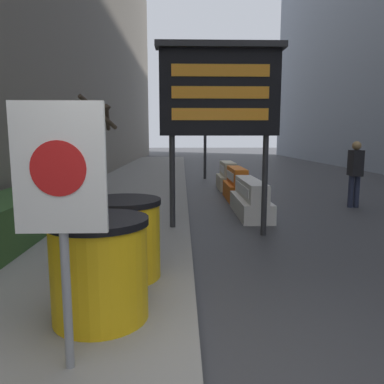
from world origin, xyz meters
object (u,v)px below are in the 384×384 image
jersey_barrier_white (250,200)px  traffic_light_near_curb (205,118)px  barrel_drum_foreground (100,268)px  message_board (220,93)px  pedestrian_worker (355,169)px  barrel_drum_middle (123,238)px  warning_sign (60,189)px  jersey_barrier_orange_near (237,185)px  jersey_barrier_cream (228,177)px  traffic_cone_near (230,174)px  traffic_cone_mid (245,187)px

jersey_barrier_white → traffic_light_near_curb: traffic_light_near_curb is taller
jersey_barrier_white → traffic_light_near_curb: 7.66m
barrel_drum_foreground → message_board: bearing=67.9°
barrel_drum_foreground → pedestrian_worker: 7.78m
jersey_barrier_white → pedestrian_worker: 2.93m
barrel_drum_middle → traffic_light_near_curb: size_ratio=0.26×
jersey_barrier_white → warning_sign: bearing=-111.6°
jersey_barrier_orange_near → traffic_light_near_curb: 5.64m
barrel_drum_foreground → pedestrian_worker: (4.99, 5.96, 0.36)m
barrel_drum_middle → jersey_barrier_white: (2.20, 4.15, -0.26)m
barrel_drum_foreground → jersey_barrier_cream: (2.26, 9.39, -0.21)m
jersey_barrier_cream → traffic_cone_near: (0.31, 1.89, -0.09)m
barrel_drum_middle → traffic_light_near_curb: bearing=81.9°
jersey_barrier_white → traffic_light_near_curb: bearing=94.4°
warning_sign → traffic_light_near_curb: (1.75, 13.19, 1.10)m
warning_sign → pedestrian_worker: warning_sign is taller
jersey_barrier_orange_near → barrel_drum_middle: bearing=-109.3°
warning_sign → traffic_light_near_curb: 13.36m
barrel_drum_middle → traffic_cone_near: bearing=76.3°
traffic_cone_near → pedestrian_worker: 5.88m
traffic_cone_near → pedestrian_worker: (2.43, -5.32, 0.66)m
jersey_barrier_orange_near → jersey_barrier_cream: bearing=90.0°
barrel_drum_foreground → pedestrian_worker: bearing=50.0°
traffic_light_near_curb → pedestrian_worker: size_ratio=2.10×
traffic_cone_mid → warning_sign: bearing=-107.2°
traffic_light_near_curb → warning_sign: bearing=-97.6°
barrel_drum_middle → jersey_barrier_cream: (2.20, 8.41, -0.21)m
message_board → traffic_cone_mid: 5.15m
message_board → traffic_light_near_curb: traffic_light_near_curb is taller
traffic_cone_near → traffic_cone_mid: size_ratio=1.14×
jersey_barrier_white → jersey_barrier_cream: (0.00, 4.26, 0.05)m
message_board → jersey_barrier_white: (0.89, 1.77, -2.13)m
jersey_barrier_cream → traffic_light_near_curb: bearing=100.5°
traffic_cone_near → traffic_cone_mid: 3.44m
message_board → jersey_barrier_orange_near: bearing=77.1°
barrel_drum_foreground → traffic_cone_near: bearing=77.2°
barrel_drum_middle → message_board: size_ratio=0.27×
jersey_barrier_white → traffic_cone_mid: size_ratio=3.90×
message_board → traffic_light_near_curb: size_ratio=0.95×
jersey_barrier_cream → traffic_cone_mid: 1.59m
pedestrian_worker → message_board: bearing=-48.9°
barrel_drum_foreground → message_board: (1.36, 3.35, 1.86)m
barrel_drum_foreground → message_board: message_board is taller
jersey_barrier_cream → jersey_barrier_white: bearing=-90.0°
barrel_drum_middle → traffic_cone_mid: 7.32m
jersey_barrier_orange_near → barrel_drum_foreground: bearing=-107.2°
jersey_barrier_white → jersey_barrier_cream: size_ratio=1.36×
barrel_drum_foreground → barrel_drum_middle: 0.98m
barrel_drum_middle → jersey_barrier_white: bearing=62.0°
jersey_barrier_orange_near → pedestrian_worker: (2.74, -1.30, 0.58)m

